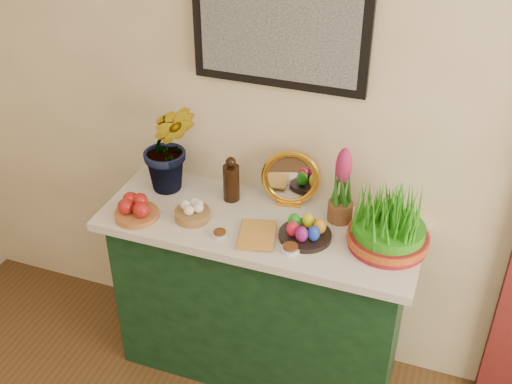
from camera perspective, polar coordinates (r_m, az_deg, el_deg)
sideboard at (r=3.09m, az=0.32°, el=-9.57°), size 1.30×0.45×0.85m
tablecloth at (r=2.81m, az=0.35°, el=-2.89°), size 1.40×0.55×0.04m
hyacinth_green at (r=2.89m, az=-7.81°, el=5.27°), size 0.36×0.34×0.59m
apple_bowl at (r=2.84m, az=-10.61°, el=-1.54°), size 0.23×0.23×0.10m
garlic_basket at (r=2.80m, az=-5.69°, el=-1.75°), size 0.21×0.21×0.09m
vinegar_cruet at (r=2.88m, az=-2.21°, el=0.99°), size 0.08×0.08×0.22m
mirror at (r=2.85m, az=3.09°, el=1.21°), size 0.27×0.11×0.27m
book at (r=2.70m, az=-1.53°, el=-3.68°), size 0.18×0.23×0.03m
spice_dish_left at (r=2.70m, az=-3.24°, el=-3.73°), size 0.06×0.06×0.03m
spice_dish_right at (r=2.62m, az=3.08°, el=-5.06°), size 0.08×0.08×0.03m
egg_plate at (r=2.68m, az=4.39°, el=-3.50°), size 0.22×0.22×0.09m
hyacinth_pink at (r=2.74m, az=7.65°, el=0.29°), size 0.11×0.11×0.36m
wheatgrass_sabzeh at (r=2.64m, az=11.84°, el=-2.57°), size 0.34×0.34×0.28m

